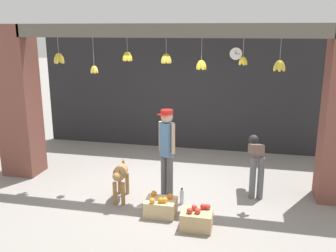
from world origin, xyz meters
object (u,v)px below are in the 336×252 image
Objects in this scene: shopkeeper at (167,147)px; water_bottle at (182,196)px; dog at (120,175)px; fruit_crate_oranges at (161,207)px; fruit_crate_apples at (197,219)px; worker_stooping at (256,159)px; wall_clock at (236,54)px.

shopkeeper is 5.62× the size of water_bottle.
fruit_crate_oranges is (0.82, -0.39, -0.33)m from dog.
fruit_crate_oranges is at bearing 154.87° from fruit_crate_apples.
wall_clock is (-0.53, 2.42, 1.73)m from worker_stooping.
dog is at bearing 154.42° from fruit_crate_oranges.
worker_stooping is 2.04× the size of fruit_crate_oranges.
fruit_crate_oranges is 1.71× the size of water_bottle.
fruit_crate_apples is (1.46, -0.69, -0.32)m from dog.
worker_stooping is at bearing 59.35° from fruit_crate_apples.
fruit_crate_oranges is 1.04× the size of fruit_crate_apples.
dog is 0.85× the size of worker_stooping.
dog is 0.53× the size of shopkeeper.
fruit_crate_apples is (0.64, -0.30, 0.01)m from fruit_crate_oranges.
shopkeeper is 1.41m from fruit_crate_apples.
fruit_crate_oranges is at bearing -149.52° from worker_stooping.
worker_stooping is (1.54, 0.52, -0.29)m from shopkeeper.
dog reaches higher than fruit_crate_oranges.
fruit_crate_oranges is (-1.50, -1.16, -0.53)m from worker_stooping.
shopkeeper is at bearing -108.90° from wall_clock.
fruit_crate_oranges reaches higher than water_bottle.
shopkeeper is at bearing 150.68° from water_bottle.
shopkeeper reaches higher than worker_stooping.
fruit_crate_apples is 1.56× the size of wall_clock.
worker_stooping is at bearing -133.81° from shopkeeper.
shopkeeper is 1.61× the size of worker_stooping.
fruit_crate_apples is at bearing 153.05° from shopkeeper.
worker_stooping is 3.49× the size of water_bottle.
water_bottle is (-1.24, -0.69, -0.53)m from worker_stooping.
fruit_crate_apples is at bearing 55.46° from dog.
wall_clock is at bearing 74.85° from fruit_crate_oranges.
wall_clock is at bearing 77.25° from water_bottle.
fruit_crate_oranges is at bearing -119.40° from water_bottle.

